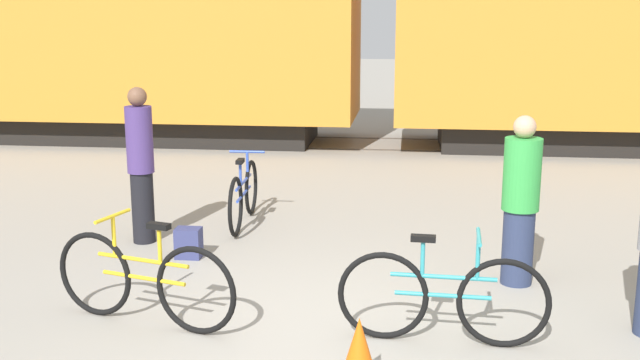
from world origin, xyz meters
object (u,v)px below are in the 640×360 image
person_in_purple (141,164)px  person_in_green (520,202)px  backpack (189,243)px  traffic_cone (359,357)px  bicycle_blue (244,195)px  freight_train (377,12)px  bicycle_yellow (144,280)px  bicycle_teal (443,297)px

person_in_purple → person_in_green: bearing=138.5°
backpack → traffic_cone: 3.45m
bicycle_blue → person_in_purple: 1.45m
freight_train → backpack: freight_train is taller
bicycle_yellow → bicycle_teal: bearing=-1.9°
person_in_green → backpack: size_ratio=4.98×
bicycle_blue → person_in_green: size_ratio=1.05×
bicycle_yellow → bicycle_blue: bearing=87.0°
bicycle_yellow → traffic_cone: size_ratio=3.19×
bicycle_blue → backpack: size_ratio=5.24×
bicycle_teal → traffic_cone: size_ratio=3.13×
freight_train → bicycle_yellow: (-1.55, -9.51, -2.28)m
freight_train → traffic_cone: freight_train is taller
person_in_green → person_in_purple: bearing=142.6°
bicycle_teal → person_in_green: person_in_green is taller
freight_train → person_in_purple: freight_train is taller
bicycle_yellow → person_in_green: 3.65m
freight_train → bicycle_teal: (0.99, -9.59, -2.29)m
person_in_green → traffic_cone: (-1.42, -2.36, -0.59)m
freight_train → bicycle_yellow: bearing=-99.3°
freight_train → person_in_green: freight_train is taller
backpack → bicycle_yellow: bearing=-85.4°
bicycle_blue → person_in_purple: (-1.01, -0.89, 0.55)m
bicycle_yellow → person_in_purple: size_ratio=0.96×
freight_train → person_in_green: 8.49m
bicycle_blue → bicycle_yellow: bearing=-93.0°
bicycle_yellow → person_in_green: (3.34, 1.41, 0.44)m
traffic_cone → backpack: bearing=126.9°
freight_train → person_in_green: (1.79, -8.09, -1.84)m
person_in_purple → bicycle_teal: bearing=115.4°
person_in_purple → person_in_green: person_in_purple is taller
person_in_purple → traffic_cone: person_in_purple is taller
freight_train → traffic_cone: bearing=-88.0°
freight_train → bicycle_teal: size_ratio=13.85×
bicycle_teal → person_in_purple: bearing=144.5°
person_in_purple → person_in_green: (4.18, -0.91, -0.09)m
freight_train → bicycle_blue: freight_train is taller
bicycle_teal → person_in_purple: 4.19m
bicycle_teal → bicycle_yellow: bicycle_yellow is taller
bicycle_yellow → person_in_purple: 2.53m
bicycle_teal → bicycle_blue: bearing=125.7°
freight_train → bicycle_blue: size_ratio=13.37×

